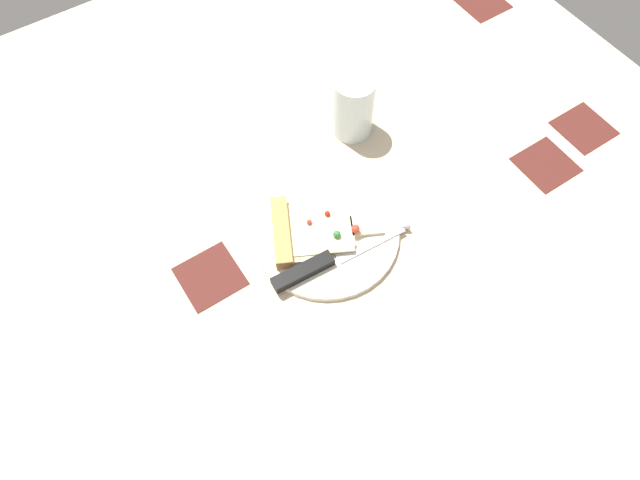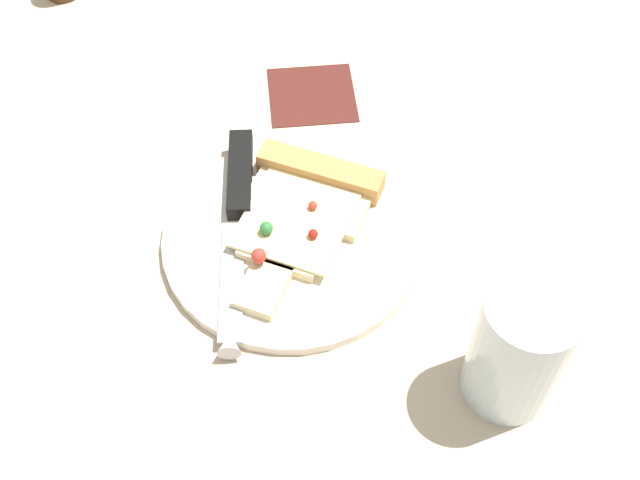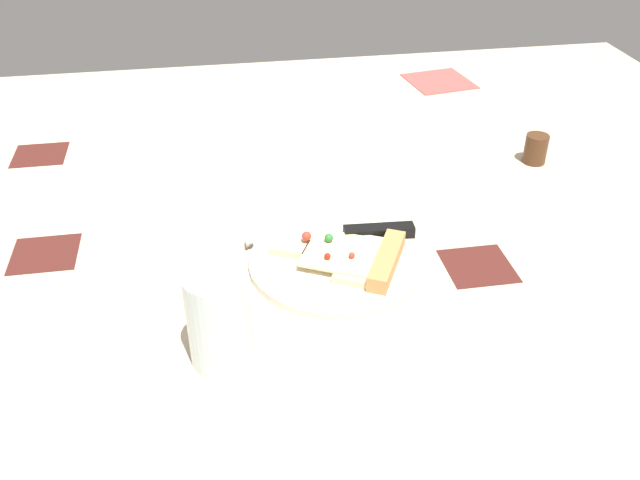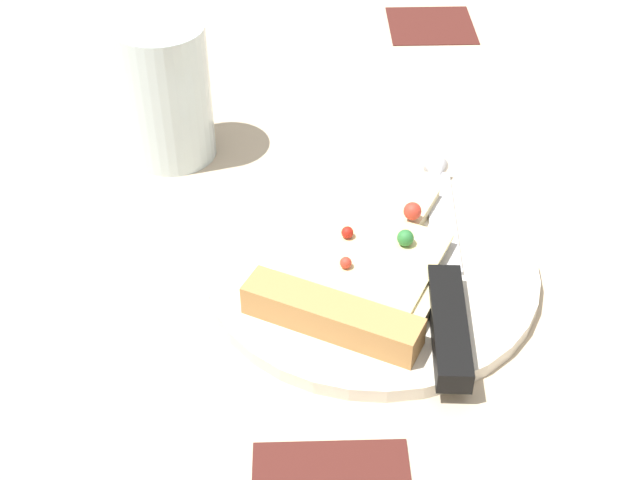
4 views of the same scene
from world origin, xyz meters
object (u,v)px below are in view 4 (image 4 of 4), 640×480
(knife, at_px, (451,282))
(drinking_glass, at_px, (167,93))
(plate, at_px, (372,269))
(pizza_slice, at_px, (359,277))

(knife, xyz_separation_m, drinking_glass, (-0.21, 0.19, 0.04))
(drinking_glass, bearing_deg, plate, -45.63)
(plate, distance_m, pizza_slice, 0.03)
(pizza_slice, xyz_separation_m, drinking_glass, (-0.15, 0.18, 0.04))
(plate, relative_size, drinking_glass, 2.01)
(plate, xyz_separation_m, knife, (0.05, -0.03, 0.01))
(pizza_slice, relative_size, drinking_glass, 1.63)
(plate, bearing_deg, pizza_slice, -116.49)
(plate, height_order, pizza_slice, pizza_slice)
(pizza_slice, bearing_deg, plate, 90.38)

